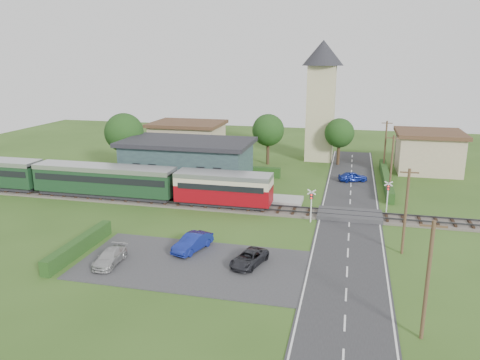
% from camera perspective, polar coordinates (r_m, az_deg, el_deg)
% --- Properties ---
extents(ground, '(120.00, 120.00, 0.00)m').
position_cam_1_polar(ground, '(46.51, 0.74, -4.37)').
color(ground, '#2D4C19').
extents(railway_track, '(76.00, 3.20, 0.49)m').
position_cam_1_polar(railway_track, '(48.32, 1.27, -3.48)').
color(railway_track, '#4C443D').
rests_on(railway_track, ground).
extents(road, '(6.00, 70.00, 0.05)m').
position_cam_1_polar(road, '(45.47, 13.17, -5.20)').
color(road, '#28282B').
rests_on(road, ground).
extents(car_park, '(17.00, 9.00, 0.08)m').
position_cam_1_polar(car_park, '(36.19, -5.93, -10.20)').
color(car_park, '#333335').
rests_on(car_park, ground).
extents(crossing_deck, '(6.20, 3.40, 0.45)m').
position_cam_1_polar(crossing_deck, '(47.30, 13.22, -4.16)').
color(crossing_deck, '#333335').
rests_on(crossing_deck, ground).
extents(platform, '(30.00, 3.00, 0.45)m').
position_cam_1_polar(platform, '(54.07, -8.41, -1.51)').
color(platform, gray).
rests_on(platform, ground).
extents(equipment_hut, '(2.30, 2.30, 2.55)m').
position_cam_1_polar(equipment_hut, '(57.09, -15.94, 0.53)').
color(equipment_hut, '#BFB589').
rests_on(equipment_hut, platform).
extents(station_building, '(16.00, 9.00, 5.30)m').
position_cam_1_polar(station_building, '(58.69, -6.41, 2.35)').
color(station_building, '#27383D').
rests_on(station_building, ground).
extents(train, '(43.20, 2.90, 3.40)m').
position_cam_1_polar(train, '(55.17, -19.06, 0.25)').
color(train, '#232328').
rests_on(train, ground).
extents(church_tower, '(6.00, 6.00, 17.60)m').
position_cam_1_polar(church_tower, '(71.16, 9.90, 10.55)').
color(church_tower, '#BFB589').
rests_on(church_tower, ground).
extents(house_west, '(10.80, 8.80, 5.50)m').
position_cam_1_polar(house_west, '(73.27, -6.38, 4.94)').
color(house_west, tan).
rests_on(house_west, ground).
extents(house_east, '(8.80, 8.80, 5.50)m').
position_cam_1_polar(house_east, '(68.75, 21.96, 3.29)').
color(house_east, tan).
rests_on(house_east, ground).
extents(hedge_carpark, '(0.80, 9.00, 1.20)m').
position_cam_1_polar(hedge_carpark, '(39.96, -19.03, -7.62)').
color(hedge_carpark, '#193814').
rests_on(hedge_carpark, ground).
extents(hedge_roadside, '(0.80, 18.00, 1.20)m').
position_cam_1_polar(hedge_roadside, '(60.80, 17.37, 0.17)').
color(hedge_roadside, '#193814').
rests_on(hedge_roadside, ground).
extents(hedge_station, '(22.00, 0.80, 1.30)m').
position_cam_1_polar(hedge_station, '(63.29, -4.97, 1.41)').
color(hedge_station, '#193814').
rests_on(hedge_station, ground).
extents(tree_a, '(5.20, 5.20, 8.00)m').
position_cam_1_polar(tree_a, '(64.89, -13.94, 5.62)').
color(tree_a, '#332316').
rests_on(tree_a, ground).
extents(tree_b, '(4.60, 4.60, 7.34)m').
position_cam_1_polar(tree_b, '(67.64, 3.45, 6.08)').
color(tree_b, '#332316').
rests_on(tree_b, ground).
extents(tree_c, '(4.20, 4.20, 6.78)m').
position_cam_1_polar(tree_c, '(68.67, 12.03, 5.61)').
color(tree_c, '#332316').
rests_on(tree_c, ground).
extents(utility_pole_a, '(1.40, 0.22, 7.00)m').
position_cam_1_polar(utility_pole_a, '(27.80, 21.90, -11.18)').
color(utility_pole_a, '#473321').
rests_on(utility_pole_a, ground).
extents(utility_pole_b, '(1.40, 0.22, 7.00)m').
position_cam_1_polar(utility_pole_b, '(38.89, 19.55, -3.53)').
color(utility_pole_b, '#473321').
rests_on(utility_pole_b, ground).
extents(utility_pole_c, '(1.40, 0.22, 7.00)m').
position_cam_1_polar(utility_pole_c, '(54.28, 17.98, 1.69)').
color(utility_pole_c, '#473321').
rests_on(utility_pole_c, ground).
extents(utility_pole_d, '(1.40, 0.22, 7.00)m').
position_cam_1_polar(utility_pole_d, '(66.02, 17.28, 4.00)').
color(utility_pole_d, '#473321').
rests_on(utility_pole_d, ground).
extents(crossing_signal_near, '(0.84, 0.28, 3.28)m').
position_cam_1_polar(crossing_signal_near, '(44.54, 8.69, -2.52)').
color(crossing_signal_near, silver).
rests_on(crossing_signal_near, ground).
extents(crossing_signal_far, '(0.84, 0.28, 3.28)m').
position_cam_1_polar(crossing_signal_far, '(49.17, 17.58, -1.40)').
color(crossing_signal_far, silver).
rests_on(crossing_signal_far, ground).
extents(streetlamp_west, '(0.30, 0.30, 5.15)m').
position_cam_1_polar(streetlamp_west, '(71.44, -13.06, 4.59)').
color(streetlamp_west, '#3F3F47').
rests_on(streetlamp_west, ground).
extents(streetlamp_east, '(0.30, 0.30, 5.15)m').
position_cam_1_polar(streetlamp_east, '(71.17, 18.47, 4.17)').
color(streetlamp_east, '#3F3F47').
rests_on(streetlamp_east, ground).
extents(car_on_road, '(3.83, 2.51, 1.21)m').
position_cam_1_polar(car_on_road, '(60.44, 13.59, 0.40)').
color(car_on_road, '#162997').
rests_on(car_on_road, road).
extents(car_park_blue, '(2.54, 4.30, 1.34)m').
position_cam_1_polar(car_park_blue, '(38.30, -5.81, -7.58)').
color(car_park_blue, navy).
rests_on(car_park_blue, car_park).
extents(car_park_silver, '(1.69, 3.85, 1.10)m').
position_cam_1_polar(car_park_silver, '(37.13, -15.57, -9.03)').
color(car_park_silver, '#A8A8A8').
rests_on(car_park_silver, car_park).
extents(car_park_dark, '(2.75, 4.13, 1.05)m').
position_cam_1_polar(car_park_dark, '(35.66, 1.11, -9.51)').
color(car_park_dark, black).
rests_on(car_park_dark, car_park).
extents(pedestrian_near, '(0.62, 0.45, 1.60)m').
position_cam_1_polar(pedestrian_near, '(51.29, 0.45, -1.06)').
color(pedestrian_near, gray).
rests_on(pedestrian_near, platform).
extents(pedestrian_far, '(0.68, 0.87, 1.78)m').
position_cam_1_polar(pedestrian_far, '(56.15, -13.01, 0.06)').
color(pedestrian_far, gray).
rests_on(pedestrian_far, platform).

